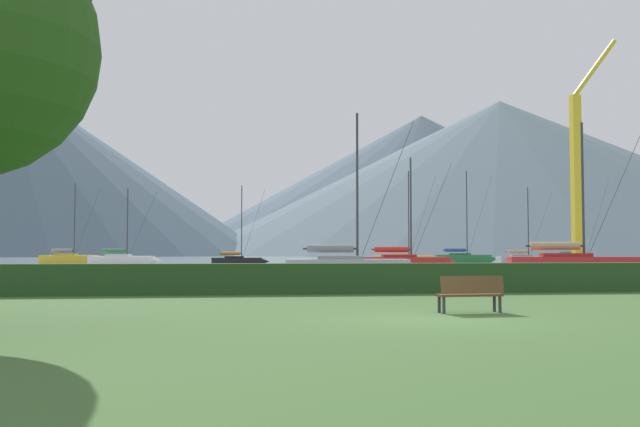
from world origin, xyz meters
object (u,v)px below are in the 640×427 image
(sailboat_slip_2, at_px, (525,259))
(sailboat_slip_12, at_px, (405,259))
(dock_crane, at_px, (578,191))
(sailboat_slip_4, at_px, (70,259))
(sailboat_slip_8, at_px, (575,265))
(park_bench_under_tree, at_px, (471,292))
(sailboat_slip_0, at_px, (405,263))
(sailboat_slip_9, at_px, (238,261))
(sailboat_slip_10, at_px, (349,267))
(sailboat_slip_11, at_px, (463,258))
(sailboat_slip_7, at_px, (123,260))
(sailboat_slip_1, at_px, (580,261))

(sailboat_slip_2, xyz_separation_m, sailboat_slip_12, (-14.52, 1.51, 0.07))
(sailboat_slip_2, bearing_deg, dock_crane, -96.13)
(sailboat_slip_2, height_order, sailboat_slip_4, sailboat_slip_4)
(sailboat_slip_8, distance_m, dock_crane, 22.83)
(sailboat_slip_4, distance_m, park_bench_under_tree, 83.09)
(dock_crane, bearing_deg, sailboat_slip_0, -164.23)
(sailboat_slip_9, distance_m, dock_crane, 37.51)
(sailboat_slip_10, bearing_deg, dock_crane, 46.60)
(sailboat_slip_11, bearing_deg, sailboat_slip_2, -60.22)
(sailboat_slip_8, height_order, dock_crane, dock_crane)
(sailboat_slip_7, relative_size, dock_crane, 0.40)
(sailboat_slip_9, distance_m, sailboat_slip_10, 41.91)
(sailboat_slip_0, bearing_deg, sailboat_slip_4, 135.79)
(sailboat_slip_9, bearing_deg, sailboat_slip_4, 153.41)
(sailboat_slip_4, bearing_deg, dock_crane, -26.71)
(sailboat_slip_7, height_order, sailboat_slip_10, sailboat_slip_10)
(sailboat_slip_1, xyz_separation_m, dock_crane, (-4.14, -7.82, 6.57))
(dock_crane, bearing_deg, sailboat_slip_1, 62.13)
(sailboat_slip_4, relative_size, dock_crane, 0.49)
(sailboat_slip_10, distance_m, dock_crane, 32.82)
(sailboat_slip_4, relative_size, park_bench_under_tree, 6.07)
(sailboat_slip_4, height_order, park_bench_under_tree, sailboat_slip_4)
(sailboat_slip_8, bearing_deg, sailboat_slip_10, -161.07)
(sailboat_slip_7, bearing_deg, sailboat_slip_8, -41.00)
(sailboat_slip_8, height_order, sailboat_slip_10, sailboat_slip_10)
(sailboat_slip_11, height_order, park_bench_under_tree, sailboat_slip_11)
(sailboat_slip_10, height_order, sailboat_slip_12, sailboat_slip_12)
(sailboat_slip_0, relative_size, sailboat_slip_1, 0.97)
(sailboat_slip_0, distance_m, park_bench_under_tree, 40.84)
(sailboat_slip_2, relative_size, dock_crane, 0.44)
(sailboat_slip_2, xyz_separation_m, dock_crane, (-4.21, -21.78, 6.52))
(sailboat_slip_0, height_order, sailboat_slip_10, sailboat_slip_10)
(sailboat_slip_4, xyz_separation_m, sailboat_slip_10, (26.53, -54.71, 0.01))
(sailboat_slip_0, relative_size, park_bench_under_tree, 5.39)
(sailboat_slip_12, bearing_deg, sailboat_slip_10, -89.90)
(sailboat_slip_8, height_order, sailboat_slip_9, sailboat_slip_8)
(sailboat_slip_0, relative_size, sailboat_slip_2, 0.99)
(sailboat_slip_7, bearing_deg, park_bench_under_tree, -65.92)
(sailboat_slip_1, height_order, dock_crane, dock_crane)
(sailboat_slip_12, relative_size, park_bench_under_tree, 6.61)
(sailboat_slip_4, bearing_deg, sailboat_slip_11, 4.73)
(sailboat_slip_8, bearing_deg, dock_crane, 76.91)
(sailboat_slip_2, distance_m, sailboat_slip_4, 56.92)
(sailboat_slip_4, relative_size, sailboat_slip_12, 0.92)
(sailboat_slip_2, distance_m, sailboat_slip_10, 51.27)
(sailboat_slip_2, relative_size, sailboat_slip_12, 0.83)
(sailboat_slip_8, height_order, park_bench_under_tree, sailboat_slip_8)
(sailboat_slip_8, relative_size, sailboat_slip_11, 0.78)
(sailboat_slip_4, bearing_deg, sailboat_slip_12, -7.94)
(sailboat_slip_1, relative_size, sailboat_slip_4, 0.91)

